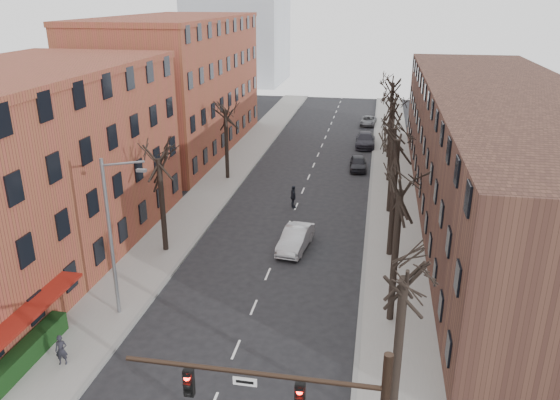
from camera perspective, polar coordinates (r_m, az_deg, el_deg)
The scene contains 21 objects.
sidewalk_left at distance 53.79m, azimuth -5.61°, elevation 2.63°, with size 4.00×90.00×0.15m, color gray.
sidewalk_right at distance 51.89m, azimuth 11.67°, elevation 1.61°, with size 4.00×90.00×0.15m, color gray.
building_left_near at distance 38.19m, azimuth -25.96°, elevation 2.34°, with size 12.00×26.00×12.00m, color brown.
building_left_far at distance 63.00m, azimuth -10.75°, elevation 11.53°, with size 12.00×28.00×14.00m, color brown.
building_right at distance 46.67m, azimuth 22.05°, elevation 4.69°, with size 12.00×50.00×10.00m, color #4D2E24.
awning_left at distance 30.48m, azimuth -23.61°, elevation -14.44°, with size 1.20×7.00×0.15m, color maroon.
hedge at distance 29.52m, azimuth -25.02°, elevation -14.39°, with size 0.80×6.00×1.00m, color #153713.
tree_right_b at distance 31.03m, azimuth 11.38°, elevation -12.26°, with size 5.20×5.20×10.80m, color black, non-canonical shape.
tree_right_c at distance 38.01m, azimuth 11.30°, elevation -5.75°, with size 5.20×5.20×11.60m, color black, non-canonical shape.
tree_right_d at distance 45.33m, azimuth 11.25°, elevation -1.29°, with size 5.20×5.20×10.00m, color black, non-canonical shape.
tree_right_e at distance 52.85m, azimuth 11.22°, elevation 1.91°, with size 5.20×5.20×10.80m, color black, non-canonical shape.
tree_right_f at distance 60.49m, azimuth 11.19°, elevation 4.31°, with size 5.20×5.20×11.60m, color black, non-canonical shape.
tree_left_a at distance 38.77m, azimuth -11.81°, elevation -5.24°, with size 5.20×5.20×9.50m, color black, non-canonical shape.
tree_left_b at distance 52.79m, azimuth -5.48°, elevation 2.20°, with size 5.20×5.20×9.50m, color black, non-canonical shape.
streetlight at distance 29.92m, azimuth -17.07°, elevation -3.20°, with size 2.45×0.22×9.03m.
silver_sedan at distance 37.96m, azimuth 1.63°, elevation -4.07°, with size 1.63×4.67×1.54m, color #A2A4A9.
parked_car_near at distance 55.74m, azimuth 8.16°, elevation 3.84°, with size 1.64×4.07×1.39m, color black.
parked_car_mid at distance 64.68m, azimuth 8.90°, elevation 6.24°, with size 2.19×5.38×1.56m, color #23222A.
parked_car_far at distance 75.67m, azimuth 9.20°, elevation 8.17°, with size 1.94×4.21×1.17m, color #58595F.
pedestrian_a at distance 28.66m, azimuth -21.88°, elevation -14.35°, with size 0.56×0.37×1.55m, color black.
pedestrian_crossing at distance 45.14m, azimuth 1.40°, elevation 0.33°, with size 1.13×0.47×1.92m, color black.
Camera 1 is at (6.27, -14.13, 16.68)m, focal length 35.00 mm.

